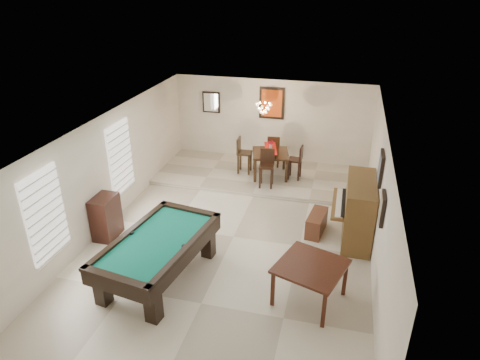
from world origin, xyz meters
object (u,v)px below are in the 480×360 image
at_px(piano_bench, 316,223).
at_px(flower_vase, 271,145).
at_px(dining_chair_south, 266,169).
at_px(dining_table, 270,162).
at_px(dining_chair_east, 295,162).
at_px(apothecary_chest, 106,217).
at_px(upright_piano, 351,210).
at_px(pool_table, 159,259).
at_px(dining_chair_north, 274,150).
at_px(square_table, 310,282).
at_px(dining_chair_west, 245,156).
at_px(chandelier, 264,105).

height_order(piano_bench, flower_vase, flower_vase).
distance_m(flower_vase, dining_chair_south, 0.83).
distance_m(piano_bench, dining_table, 2.98).
bearing_deg(piano_bench, dining_chair_east, 108.73).
bearing_deg(apothecary_chest, dining_chair_south, 46.19).
bearing_deg(flower_vase, upright_piano, -48.02).
bearing_deg(pool_table, dining_chair_east, 77.44).
distance_m(flower_vase, dining_chair_north, 0.86).
distance_m(square_table, upright_piano, 2.43).
relative_size(square_table, apothecary_chest, 1.11).
xyz_separation_m(dining_table, dining_chair_west, (-0.76, 0.04, 0.11)).
bearing_deg(dining_chair_north, upright_piano, 120.08).
relative_size(square_table, upright_piano, 0.67).
height_order(piano_bench, dining_chair_south, dining_chair_south).
bearing_deg(flower_vase, dining_chair_west, 176.82).
xyz_separation_m(dining_chair_south, dining_chair_west, (-0.79, 0.76, 0.00)).
height_order(square_table, piano_bench, square_table).
bearing_deg(chandelier, square_table, -69.04).
distance_m(piano_bench, dining_chair_north, 3.64).
bearing_deg(piano_bench, square_table, -88.21).
height_order(dining_chair_south, dining_chair_east, dining_chair_south).
bearing_deg(apothecary_chest, piano_bench, 16.35).
height_order(dining_table, dining_chair_north, dining_chair_north).
relative_size(apothecary_chest, dining_chair_west, 0.95).
bearing_deg(chandelier, dining_table, -1.43).
relative_size(piano_bench, chandelier, 1.43).
bearing_deg(dining_table, dining_chair_west, 176.82).
distance_m(square_table, dining_chair_south, 4.45).
bearing_deg(dining_chair_north, dining_chair_south, 87.13).
xyz_separation_m(upright_piano, dining_chair_west, (-3.04, 2.58, -0.05)).
relative_size(piano_bench, dining_chair_south, 0.82).
height_order(upright_piano, dining_chair_west, upright_piano).
distance_m(pool_table, flower_vase, 5.12).
relative_size(upright_piano, dining_chair_north, 1.71).
bearing_deg(pool_table, apothecary_chest, 157.69).
relative_size(upright_piano, dining_chair_west, 1.59).
relative_size(pool_table, dining_chair_south, 2.47).
relative_size(dining_chair_south, chandelier, 1.74).
xyz_separation_m(dining_chair_south, dining_chair_north, (-0.06, 1.44, -0.03)).
xyz_separation_m(square_table, dining_chair_east, (-0.93, 4.85, 0.22)).
bearing_deg(dining_table, dining_chair_south, -87.75).
height_order(piano_bench, dining_chair_east, dining_chair_east).
bearing_deg(dining_chair_south, dining_chair_east, 40.94).
distance_m(square_table, chandelier, 5.51).
distance_m(upright_piano, dining_chair_west, 3.99).
distance_m(apothecary_chest, dining_chair_west, 4.50).
distance_m(upright_piano, dining_chair_north, 4.00).
xyz_separation_m(pool_table, piano_bench, (2.81, 2.40, -0.19)).
bearing_deg(upright_piano, piano_bench, 179.27).
bearing_deg(piano_bench, pool_table, -139.50).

